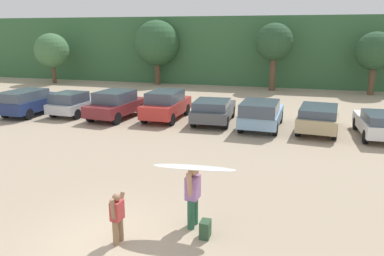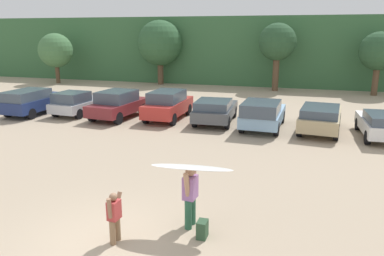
{
  "view_description": "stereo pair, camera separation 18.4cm",
  "coord_description": "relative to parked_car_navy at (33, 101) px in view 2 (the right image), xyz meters",
  "views": [
    {
      "loc": [
        4.32,
        -7.27,
        4.99
      ],
      "look_at": [
        0.51,
        6.17,
        1.38
      ],
      "focal_mm": 35.09,
      "sensor_mm": 36.0,
      "label": 1
    },
    {
      "loc": [
        4.5,
        -7.22,
        4.99
      ],
      "look_at": [
        0.51,
        6.17,
        1.38
      ],
      "focal_mm": 35.09,
      "sensor_mm": 36.0,
      "label": 2
    }
  ],
  "objects": [
    {
      "name": "hillside_ridge",
      "position": [
        11.41,
        21.69,
        2.34
      ],
      "size": [
        108.0,
        12.0,
        6.34
      ],
      "primitive_type": "cube",
      "color": "#38663D",
      "rests_on": "ground_plane"
    },
    {
      "name": "backpack_dropped",
      "position": [
        13.77,
        -10.98,
        -0.61
      ],
      "size": [
        0.24,
        0.34,
        0.45
      ],
      "color": "#2D4C33",
      "rests_on": "ground_plane"
    },
    {
      "name": "parked_car_white",
      "position": [
        19.71,
        0.0,
        -0.1
      ],
      "size": [
        2.08,
        3.98,
        1.32
      ],
      "rotation": [
        0.0,
        0.0,
        1.61
      ],
      "color": "white",
      "rests_on": "ground_plane"
    },
    {
      "name": "person_child",
      "position": [
        11.79,
        -11.78,
        -0.1
      ],
      "size": [
        0.26,
        0.6,
        1.29
      ],
      "rotation": [
        0.0,
        0.0,
        3.06
      ],
      "color": "#8C6B4C",
      "rests_on": "ground_plane"
    },
    {
      "name": "tree_ridge_back",
      "position": [
        2.65,
        14.82,
        3.06
      ],
      "size": [
        4.22,
        4.22,
        6.03
      ],
      "color": "brown",
      "rests_on": "ground_plane"
    },
    {
      "name": "parked_car_maroon",
      "position": [
        5.56,
        0.4,
        0.02
      ],
      "size": [
        2.29,
        4.25,
        1.64
      ],
      "rotation": [
        0.0,
        0.0,
        1.47
      ],
      "color": "maroon",
      "rests_on": "ground_plane"
    },
    {
      "name": "surfboard_white",
      "position": [
        13.38,
        -10.61,
        0.85
      ],
      "size": [
        2.15,
        0.78,
        0.15
      ],
      "rotation": [
        0.0,
        0.0,
        3.23
      ],
      "color": "white"
    },
    {
      "name": "person_adult",
      "position": [
        13.31,
        -10.52,
        0.11
      ],
      "size": [
        0.34,
        0.72,
        1.66
      ],
      "rotation": [
        0.0,
        0.0,
        3.06
      ],
      "color": "#26593F",
      "rests_on": "ground_plane"
    },
    {
      "name": "parked_car_tan",
      "position": [
        16.87,
        0.6,
        -0.06
      ],
      "size": [
        2.32,
        4.82,
        1.39
      ],
      "rotation": [
        0.0,
        0.0,
        1.47
      ],
      "color": "tan",
      "rests_on": "ground_plane"
    },
    {
      "name": "tree_right",
      "position": [
        13.58,
        13.86,
        3.23
      ],
      "size": [
        3.12,
        3.12,
        5.69
      ],
      "color": "brown",
      "rests_on": "ground_plane"
    },
    {
      "name": "parked_car_dark_gray",
      "position": [
        11.3,
        0.93,
        -0.09
      ],
      "size": [
        2.17,
        4.39,
        1.36
      ],
      "rotation": [
        0.0,
        0.0,
        1.62
      ],
      "color": "#4C4F54",
      "rests_on": "ground_plane"
    },
    {
      "name": "parked_car_sky_blue",
      "position": [
        13.99,
        0.23,
        -0.0
      ],
      "size": [
        2.07,
        4.43,
        1.56
      ],
      "rotation": [
        0.0,
        0.0,
        1.54
      ],
      "color": "#84ADD1",
      "rests_on": "ground_plane"
    },
    {
      "name": "parked_car_silver",
      "position": [
        2.7,
        0.65,
        -0.1
      ],
      "size": [
        2.08,
        4.05,
        1.46
      ],
      "rotation": [
        0.0,
        0.0,
        1.5
      ],
      "color": "silver",
      "rests_on": "ground_plane"
    },
    {
      "name": "tree_far_right",
      "position": [
        21.38,
        13.61,
        2.61
      ],
      "size": [
        2.99,
        2.99,
        4.98
      ],
      "color": "brown",
      "rests_on": "ground_plane"
    },
    {
      "name": "parked_car_red",
      "position": [
        8.47,
        0.98,
        0.05
      ],
      "size": [
        1.85,
        4.21,
        1.69
      ],
      "rotation": [
        0.0,
        0.0,
        1.56
      ],
      "color": "#B72D28",
      "rests_on": "ground_plane"
    },
    {
      "name": "tree_center",
      "position": [
        -7.47,
        12.8,
        2.32
      ],
      "size": [
        3.29,
        3.29,
        4.82
      ],
      "color": "brown",
      "rests_on": "ground_plane"
    },
    {
      "name": "parked_car_navy",
      "position": [
        0.0,
        0.0,
        0.0
      ],
      "size": [
        1.95,
        4.64,
        1.56
      ],
      "rotation": [
        0.0,
        0.0,
        1.55
      ],
      "color": "navy",
      "rests_on": "ground_plane"
    },
    {
      "name": "ground_plane",
      "position": [
        11.41,
        -11.85,
        -0.83
      ],
      "size": [
        120.0,
        120.0,
        0.0
      ],
      "primitive_type": "plane",
      "color": "tan"
    }
  ]
}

